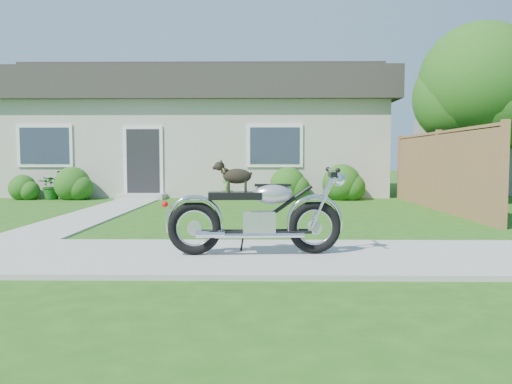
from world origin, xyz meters
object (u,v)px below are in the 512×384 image
at_px(tree_near, 486,88).
at_px(motorcycle_with_dog, 258,214).
at_px(tree_far, 495,104).
at_px(house, 204,132).
at_px(potted_plant_right, 227,188).
at_px(fence, 438,170).
at_px(potted_plant_left, 52,185).

height_order(tree_near, motorcycle_with_dog, tree_near).
distance_m(tree_near, tree_far, 3.59).
relative_size(house, potted_plant_right, 19.24).
xyz_separation_m(tree_far, motorcycle_with_dog, (-7.48, -9.98, -2.41)).
distance_m(potted_plant_right, motorcycle_with_dog, 8.61).
bearing_deg(potted_plant_right, tree_far, 9.56).
height_order(tree_near, potted_plant_right, tree_near).
relative_size(fence, tree_far, 1.44).
height_order(tree_far, potted_plant_left, tree_far).
distance_m(house, potted_plant_right, 4.05).
relative_size(tree_far, potted_plant_right, 7.03).
xyz_separation_m(tree_far, potted_plant_left, (-13.70, -1.43, -2.52)).
bearing_deg(fence, potted_plant_right, 151.75).
xyz_separation_m(house, motorcycle_with_dog, (2.08, -12.00, -1.61)).
bearing_deg(house, tree_near, -33.36).
distance_m(tree_far, potted_plant_left, 14.01).
relative_size(tree_far, motorcycle_with_dog, 2.07).
distance_m(house, motorcycle_with_dog, 12.28).
xyz_separation_m(tree_far, potted_plant_right, (-8.47, -1.43, -2.63)).
bearing_deg(potted_plant_left, house, 39.76).
height_order(house, fence, house).
height_order(fence, potted_plant_left, fence).
xyz_separation_m(tree_near, tree_far, (1.72, 3.15, -0.06)).
height_order(potted_plant_left, potted_plant_right, potted_plant_left).
bearing_deg(tree_near, potted_plant_right, 165.71).
xyz_separation_m(potted_plant_left, motorcycle_with_dog, (6.22, -8.55, 0.12)).
bearing_deg(motorcycle_with_dog, tree_near, 45.87).
relative_size(fence, tree_near, 1.41).
xyz_separation_m(house, fence, (6.30, -6.24, -1.22)).
distance_m(house, tree_far, 9.81).
xyz_separation_m(house, potted_plant_left, (-4.14, -3.44, -1.73)).
xyz_separation_m(potted_plant_left, potted_plant_right, (5.23, 0.00, -0.10)).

